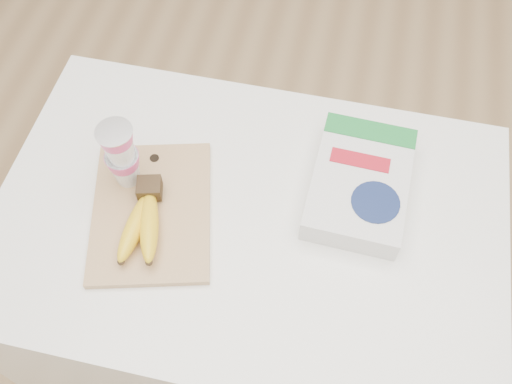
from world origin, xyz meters
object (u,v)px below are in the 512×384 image
Objects in this scene: table at (249,289)px; yogurt_stack at (121,154)px; cutting_board at (152,211)px; bananas at (143,221)px; cereal_box at (360,183)px.

yogurt_stack reaches higher than table.
cutting_board is 0.13m from yogurt_stack.
table is 3.24× the size of cutting_board.
cutting_board is at bearing 90.07° from bananas.
cereal_box is at bearing 24.27° from bananas.
cereal_box is (0.40, 0.14, 0.02)m from cutting_board.
cutting_board is (-0.19, -0.03, 0.40)m from table.
cutting_board is at bearing -42.28° from yogurt_stack.
bananas is 0.68× the size of cereal_box.
cereal_box is at bearing 10.12° from yogurt_stack.
cereal_box is (0.21, 0.11, 0.42)m from table.
bananas is 0.14m from yogurt_stack.
yogurt_stack is (-0.26, 0.03, 0.50)m from table.
cereal_box is at bearing 27.47° from table.
cereal_box reaches higher than table.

